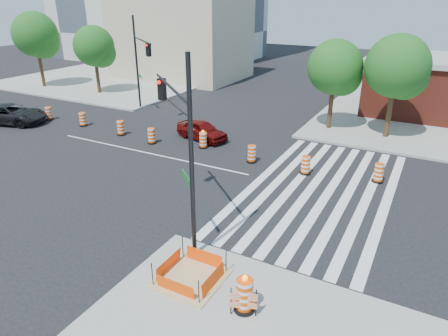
% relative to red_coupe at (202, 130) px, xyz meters
% --- Properties ---
extents(ground, '(120.00, 120.00, 0.00)m').
position_rel_red_coupe_xyz_m(ground, '(-1.70, -3.81, -0.66)').
color(ground, black).
rests_on(ground, ground).
extents(sidewalk_nw, '(22.00, 22.00, 0.15)m').
position_rel_red_coupe_xyz_m(sidewalk_nw, '(-19.70, 14.19, -0.58)').
color(sidewalk_nw, gray).
rests_on(sidewalk_nw, ground).
extents(crosswalk_east, '(6.75, 13.50, 0.01)m').
position_rel_red_coupe_xyz_m(crosswalk_east, '(9.25, -3.81, -0.65)').
color(crosswalk_east, silver).
rests_on(crosswalk_east, ground).
extents(lane_centerline, '(14.00, 0.12, 0.01)m').
position_rel_red_coupe_xyz_m(lane_centerline, '(-1.70, -3.81, -0.65)').
color(lane_centerline, silver).
rests_on(lane_centerline, ground).
extents(excavation_pit, '(2.20, 2.20, 0.90)m').
position_rel_red_coupe_xyz_m(excavation_pit, '(7.30, -12.81, -0.43)').
color(excavation_pit, tan).
rests_on(excavation_pit, ground).
extents(beige_midrise, '(14.00, 10.00, 10.00)m').
position_rel_red_coupe_xyz_m(beige_midrise, '(-13.70, 18.19, 4.34)').
color(beige_midrise, '#BBAE8F').
rests_on(beige_midrise, ground).
extents(red_coupe, '(4.12, 2.44, 1.31)m').
position_rel_red_coupe_xyz_m(red_coupe, '(0.00, 0.00, 0.00)').
color(red_coupe, '#570807').
rests_on(red_coupe, ground).
extents(dark_suv, '(5.78, 3.97, 1.47)m').
position_rel_red_coupe_xyz_m(dark_suv, '(-14.70, -3.74, 0.08)').
color(dark_suv, black).
rests_on(dark_suv, ground).
extents(signal_pole_se, '(4.18, 3.84, 7.34)m').
position_rel_red_coupe_xyz_m(signal_pole_se, '(5.53, -10.50, 3.86)').
color(signal_pole_se, black).
rests_on(signal_pole_se, ground).
extents(signal_pole_nw, '(4.47, 3.62, 7.44)m').
position_rel_red_coupe_xyz_m(signal_pole_nw, '(-7.68, 3.40, 3.92)').
color(signal_pole_nw, black).
rests_on(signal_pole_nw, ground).
extents(pit_drum, '(0.66, 0.66, 1.30)m').
position_rel_red_coupe_xyz_m(pit_drum, '(9.56, -13.28, 0.03)').
color(pit_drum, black).
rests_on(pit_drum, ground).
extents(barricade, '(0.80, 0.35, 0.99)m').
position_rel_red_coupe_xyz_m(barricade, '(9.63, -13.49, 0.04)').
color(barricade, '#F04905').
rests_on(barricade, ground).
extents(tree_north_a, '(4.48, 4.48, 7.61)m').
position_rel_red_coupe_xyz_m(tree_north_a, '(-23.29, 6.29, 4.45)').
color(tree_north_a, '#382314').
rests_on(tree_north_a, ground).
extents(tree_north_b, '(3.83, 3.82, 6.50)m').
position_rel_red_coupe_xyz_m(tree_north_b, '(-15.98, 6.86, 3.70)').
color(tree_north_b, '#382314').
rests_on(tree_north_b, ground).
extents(tree_north_c, '(3.75, 3.75, 6.37)m').
position_rel_red_coupe_xyz_m(tree_north_c, '(7.07, 6.27, 3.62)').
color(tree_north_c, '#382314').
rests_on(tree_north_c, ground).
extents(tree_north_d, '(4.06, 4.06, 6.90)m').
position_rel_red_coupe_xyz_m(tree_north_d, '(11.03, 6.20, 3.98)').
color(tree_north_d, '#382314').
rests_on(tree_north_d, ground).
extents(median_drum_0, '(0.60, 0.60, 1.02)m').
position_rel_red_coupe_xyz_m(median_drum_0, '(-13.00, -1.72, -0.18)').
color(median_drum_0, black).
rests_on(median_drum_0, ground).
extents(median_drum_1, '(0.60, 0.60, 1.02)m').
position_rel_red_coupe_xyz_m(median_drum_1, '(-9.42, -1.64, -0.18)').
color(median_drum_1, black).
rests_on(median_drum_1, ground).
extents(median_drum_2, '(0.60, 0.60, 1.02)m').
position_rel_red_coupe_xyz_m(median_drum_2, '(-5.48, -1.90, -0.18)').
color(median_drum_2, black).
rests_on(median_drum_2, ground).
extents(median_drum_3, '(0.60, 0.60, 1.02)m').
position_rel_red_coupe_xyz_m(median_drum_3, '(-2.51, -2.26, -0.18)').
color(median_drum_3, black).
rests_on(median_drum_3, ground).
extents(median_drum_4, '(0.60, 0.60, 1.18)m').
position_rel_red_coupe_xyz_m(median_drum_4, '(0.91, -1.35, -0.17)').
color(median_drum_4, black).
rests_on(median_drum_4, ground).
extents(median_drum_5, '(0.60, 0.60, 1.02)m').
position_rel_red_coupe_xyz_m(median_drum_5, '(4.66, -2.07, -0.18)').
color(median_drum_5, black).
rests_on(median_drum_5, ground).
extents(median_drum_6, '(0.60, 0.60, 1.02)m').
position_rel_red_coupe_xyz_m(median_drum_6, '(7.96, -2.21, -0.18)').
color(median_drum_6, black).
rests_on(median_drum_6, ground).
extents(median_drum_7, '(0.60, 0.60, 1.02)m').
position_rel_red_coupe_xyz_m(median_drum_7, '(11.65, -1.40, -0.18)').
color(median_drum_7, black).
rests_on(median_drum_7, ground).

